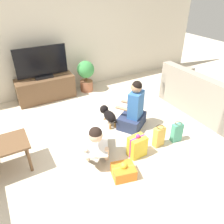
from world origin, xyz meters
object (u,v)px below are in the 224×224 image
tv (42,64)px  gift_bag_a (159,136)px  gift_bag_b (177,132)px  gift_box_b (137,146)px  person_sitting (134,111)px  dog (108,115)px  gift_box_a (124,171)px  sofa_right (203,97)px  potted_plant_back_right (86,74)px  person_kneeling (97,141)px  tv_console (46,88)px

tv → gift_bag_a: 2.92m
gift_bag_a → gift_bag_b: bearing=-8.5°
gift_box_b → gift_bag_b: gift_box_b is taller
person_sitting → gift_box_b: person_sitting is taller
dog → gift_box_a: 1.34m
sofa_right → gift_box_a: sofa_right is taller
person_sitting → gift_bag_a: 0.69m
potted_plant_back_right → gift_bag_a: size_ratio=1.99×
sofa_right → gift_bag_a: size_ratio=4.68×
person_kneeling → gift_bag_a: size_ratio=2.17×
sofa_right → potted_plant_back_right: size_ratio=2.36×
tv → gift_box_a: 2.99m
sofa_right → person_sitting: (-1.60, 0.21, 0.03)m
tv → person_sitting: (1.12, -1.92, -0.50)m
tv_console → person_sitting: size_ratio=1.35×
dog → gift_box_b: bearing=86.2°
sofa_right → person_sitting: 1.61m
person_sitting → gift_bag_a: size_ratio=2.46×
sofa_right → dog: bearing=75.6°
potted_plant_back_right → gift_box_b: (-0.26, -2.56, -0.27)m
tv → person_sitting: size_ratio=1.17×
person_sitting → gift_box_b: bearing=26.7°
gift_bag_b → tv_console: bearing=119.9°
tv → gift_box_a: bearing=-83.9°
person_kneeling → gift_box_b: person_kneeling is taller
person_sitting → gift_bag_b: person_sitting is taller
gift_bag_a → gift_bag_b: 0.35m
sofa_right → potted_plant_back_right: 2.71m
person_sitting → gift_box_a: 1.28m
tv_console → gift_box_a: (0.31, -2.88, -0.17)m
sofa_right → gift_box_b: size_ratio=4.41×
sofa_right → gift_bag_b: bearing=113.5°
gift_box_a → tv_console: bearing=96.1°
tv → person_kneeling: tv is taller
tv_console → gift_bag_b: size_ratio=3.47×
dog → gift_bag_b: gift_bag_b is taller
dog → gift_bag_b: size_ratio=1.53×
gift_box_a → person_kneeling: bearing=107.8°
person_kneeling → person_sitting: person_sitting is taller
potted_plant_back_right → person_kneeling: person_kneeling is taller
sofa_right → person_sitting: size_ratio=1.90×
dog → gift_box_b: gift_box_b is taller
tv_console → potted_plant_back_right: (0.99, -0.05, 0.18)m
tv_console → gift_box_a: tv_console is taller
potted_plant_back_right → person_sitting: bearing=-86.1°
sofa_right → gift_bag_a: sofa_right is taller
person_kneeling → gift_bag_a: person_kneeling is taller
gift_box_a → gift_bag_b: (1.22, 0.24, 0.08)m
dog → gift_box_b: size_ratio=1.38×
sofa_right → tv: 3.49m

